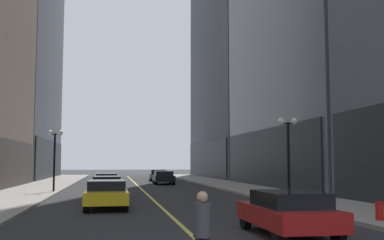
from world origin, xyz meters
The scene contains 14 objects.
ground_plane centered at (0.00, 35.00, 0.00)m, with size 200.00×200.00×0.00m, color #2D2D30.
sidewalk_left centered at (-8.25, 35.00, 0.07)m, with size 4.50×78.00×0.15m, color #9E9991.
sidewalk_right centered at (8.25, 35.00, 0.07)m, with size 4.50×78.00×0.15m, color #9E9991.
lane_centre_stripe centered at (0.00, 35.00, 0.00)m, with size 0.16×70.00×0.01m, color #E5D64C.
car_red centered at (2.78, 9.25, 0.72)m, with size 1.96×4.32×1.32m.
car_yellow centered at (-2.62, 18.41, 0.72)m, with size 1.96×4.36×1.32m.
car_maroon centered at (-2.68, 25.06, 0.72)m, with size 1.84×4.45×1.32m.
car_grey centered at (-2.79, 32.22, 0.72)m, with size 1.79×4.54×1.32m.
car_black centered at (2.67, 42.47, 0.72)m, with size 2.00×4.61×1.32m.
car_green centered at (2.93, 50.58, 0.72)m, with size 2.05×4.12×1.32m.
pedestrian_with_orange_bag centered at (-0.71, 4.51, 0.95)m, with size 0.48×0.48×1.64m.
street_lamp_left_far centered at (-6.40, 30.05, 3.26)m, with size 1.06×0.36×4.43m.
street_lamp_right_mid centered at (6.40, 18.40, 3.26)m, with size 1.06×0.36×4.43m.
fire_hydrant_right centered at (6.90, 11.15, 0.40)m, with size 0.28×0.28×0.80m, color red.
Camera 1 is at (-2.38, -4.15, 2.18)m, focal length 43.82 mm.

